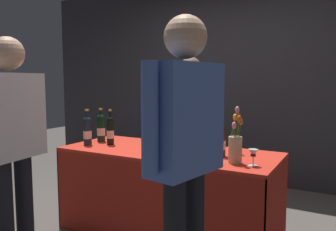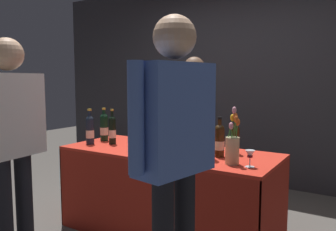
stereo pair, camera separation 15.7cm
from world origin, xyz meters
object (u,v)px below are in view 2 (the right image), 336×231
object	(u,v)px
flower_vase	(233,146)
taster_foreground_right	(174,140)
display_bottle_0	(193,138)
wine_glass_near_taster	(201,140)
wine_glass_near_vendor	(250,155)
wine_glass_mid	(151,133)
tasting_table	(168,175)
vendor_presenter	(194,119)
featured_wine_bottle	(220,140)

from	to	relation	value
flower_vase	taster_foreground_right	bearing A→B (deg)	-94.86
taster_foreground_right	display_bottle_0	bearing A→B (deg)	32.17
wine_glass_near_taster	display_bottle_0	bearing A→B (deg)	-83.56
flower_vase	taster_foreground_right	world-z (taller)	taster_foreground_right
wine_glass_near_vendor	wine_glass_near_taster	world-z (taller)	wine_glass_near_taster
wine_glass_near_vendor	taster_foreground_right	size ratio (longest dim) A/B	0.07
display_bottle_0	wine_glass_mid	distance (m)	0.62
wine_glass_near_vendor	flower_vase	size ratio (longest dim) A/B	0.29
wine_glass_near_taster	tasting_table	bearing A→B (deg)	-147.55
flower_vase	wine_glass_near_taster	bearing A→B (deg)	141.93
display_bottle_0	taster_foreground_right	distance (m)	0.91
display_bottle_0	flower_vase	xyz separation A→B (m)	(0.39, -0.13, -0.00)
wine_glass_mid	vendor_presenter	size ratio (longest dim) A/B	0.08
featured_wine_bottle	wine_glass_mid	size ratio (longest dim) A/B	2.35
wine_glass_near_vendor	taster_foreground_right	bearing A→B (deg)	-105.58
display_bottle_0	wine_glass_near_taster	size ratio (longest dim) A/B	2.61
display_bottle_0	vendor_presenter	bearing A→B (deg)	117.34
wine_glass_mid	wine_glass_near_taster	distance (m)	0.55
display_bottle_0	flower_vase	bearing A→B (deg)	-18.50
tasting_table	taster_foreground_right	world-z (taller)	taster_foreground_right
flower_vase	vendor_presenter	world-z (taller)	vendor_presenter
featured_wine_bottle	taster_foreground_right	world-z (taller)	taster_foreground_right
wine_glass_near_taster	flower_vase	xyz separation A→B (m)	(0.41, -0.32, 0.05)
featured_wine_bottle	wine_glass_near_taster	distance (m)	0.28
flower_vase	taster_foreground_right	size ratio (longest dim) A/B	0.24
taster_foreground_right	wine_glass_mid	bearing A→B (deg)	50.81
taster_foreground_right	tasting_table	bearing A→B (deg)	44.74
featured_wine_bottle	vendor_presenter	bearing A→B (deg)	131.13
wine_glass_near_vendor	vendor_presenter	bearing A→B (deg)	136.23
wine_glass_near_vendor	flower_vase	world-z (taller)	flower_vase
display_bottle_0	vendor_presenter	size ratio (longest dim) A/B	0.21
wine_glass_near_vendor	taster_foreground_right	distance (m)	0.75
featured_wine_bottle	display_bottle_0	world-z (taller)	display_bottle_0
vendor_presenter	wine_glass_mid	bearing A→B (deg)	-22.21
tasting_table	wine_glass_near_vendor	distance (m)	0.86
wine_glass_near_vendor	wine_glass_mid	distance (m)	1.16
wine_glass_near_taster	wine_glass_mid	bearing A→B (deg)	175.74
tasting_table	taster_foreground_right	xyz separation A→B (m)	(0.59, -0.88, 0.50)
featured_wine_bottle	display_bottle_0	bearing A→B (deg)	-168.65
wine_glass_near_vendor	wine_glass_near_taster	bearing A→B (deg)	148.33
wine_glass_near_vendor	wine_glass_near_taster	size ratio (longest dim) A/B	0.95
wine_glass_near_taster	taster_foreground_right	xyz separation A→B (m)	(0.35, -1.03, 0.19)
wine_glass_near_vendor	vendor_presenter	size ratio (longest dim) A/B	0.08
flower_vase	vendor_presenter	xyz separation A→B (m)	(-0.75, 0.84, 0.07)
display_bottle_0	taster_foreground_right	world-z (taller)	taster_foreground_right
featured_wine_bottle	vendor_presenter	xyz separation A→B (m)	(-0.58, 0.66, 0.07)
wine_glass_mid	flower_vase	xyz separation A→B (m)	(0.96, -0.36, 0.04)
featured_wine_bottle	vendor_presenter	size ratio (longest dim) A/B	0.20
tasting_table	display_bottle_0	bearing A→B (deg)	-8.31
wine_glass_near_vendor	vendor_presenter	xyz separation A→B (m)	(-0.89, 0.85, 0.12)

